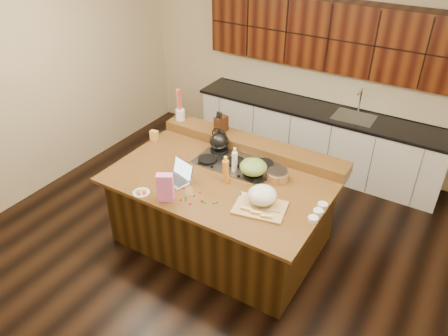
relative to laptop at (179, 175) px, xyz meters
The scene contains 34 objects.
room 0.59m from the laptop, 39.75° to the left, with size 5.52×5.02×2.72m.
island 0.69m from the laptop, 39.75° to the left, with size 2.40×1.60×0.92m.
back_ledge 1.06m from the laptop, 70.31° to the left, with size 2.40×0.30×0.12m, color black.
cooktop 0.70m from the laptop, 59.13° to the left, with size 0.92×0.52×0.05m.
back_counter 2.61m from the laptop, 75.40° to the left, with size 3.70×0.66×2.40m.
kettle 0.73m from the laptop, 85.55° to the left, with size 0.23×0.23×0.21m, color black.
green_bowl 0.81m from the laptop, 35.40° to the left, with size 0.30×0.30×0.17m, color olive.
laptop is the anchor object (origin of this frame).
oil_bottle 0.51m from the laptop, 26.00° to the left, with size 0.07×0.07×0.27m, color orange.
vinegar_bottle 0.63m from the laptop, 46.68° to the left, with size 0.06×0.06×0.25m, color silver.
wooden_tray 0.98m from the laptop, ahead, with size 0.57×0.46×0.20m.
ramekin_a 1.52m from the laptop, ahead, with size 0.10×0.10×0.04m, color white.
ramekin_b 1.51m from the laptop, ahead, with size 0.10×0.10×0.04m, color white.
ramekin_c 1.55m from the laptop, 13.07° to the left, with size 0.10×0.10×0.04m, color white.
strainer_bowl 1.07m from the laptop, 32.12° to the left, with size 0.24×0.24×0.09m, color #996B3F.
kitchen_timer 0.71m from the laptop, ahead, with size 0.08×0.08×0.07m, color silver.
pink_bag 0.39m from the laptop, 74.23° to the right, with size 0.16×0.09×0.31m, color pink.
candy_plate 0.46m from the laptop, 114.57° to the right, with size 0.18×0.18×0.01m, color white.
package_box 0.96m from the laptop, 145.55° to the left, with size 0.10×0.07×0.13m, color #D09549.
utensil_crock 1.23m from the laptop, 125.60° to the left, with size 0.12×0.12×0.14m, color white.
knife_block 1.01m from the laptop, 94.90° to the left, with size 0.10×0.16×0.20m, color black.
gumdrop_0 0.47m from the laptop, 40.32° to the right, with size 0.02×0.02×0.02m, color red.
gumdrop_1 0.52m from the laptop, 24.09° to the right, with size 0.02×0.02×0.02m, color #198C26.
gumdrop_2 0.39m from the laptop, 51.61° to the right, with size 0.02×0.02×0.02m, color red.
gumdrop_3 0.39m from the laptop, 44.04° to the right, with size 0.02×0.02×0.02m, color #198C26.
gumdrop_4 0.24m from the laptop, 67.82° to the right, with size 0.02×0.02×0.02m, color red.
gumdrop_5 0.58m from the laptop, 16.93° to the right, with size 0.02×0.02×0.02m, color #198C26.
gumdrop_6 0.18m from the laptop, 36.08° to the right, with size 0.02×0.02×0.02m, color red.
gumdrop_7 0.59m from the laptop, 13.08° to the right, with size 0.02×0.02×0.02m, color #198C26.
gumdrop_8 0.48m from the laptop, 25.03° to the right, with size 0.02×0.02×0.02m, color red.
gumdrop_9 0.35m from the laptop, 28.61° to the right, with size 0.02×0.02×0.02m, color #198C26.
gumdrop_10 0.20m from the laptop, 37.50° to the right, with size 0.02×0.02×0.02m, color red.
gumdrop_11 0.35m from the laptop, 43.47° to the right, with size 0.02×0.02×0.02m, color #198C26.
gumdrop_12 0.35m from the laptop, 14.91° to the right, with size 0.02×0.02×0.02m, color red.
Camera 1 is at (2.12, -3.39, 3.61)m, focal length 35.00 mm.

